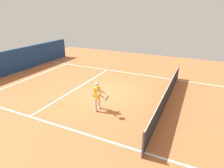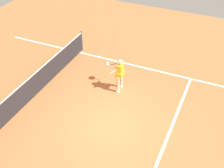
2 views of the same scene
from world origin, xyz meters
TOP-DOWN VIEW (x-y plane):
  - ground_plane at (0.00, 0.00)m, footprint 23.45×23.45m
  - service_line_marking at (0.00, -2.07)m, footprint 8.56×0.10m
  - sideline_right_marking at (4.28, 0.00)m, footprint 0.10×16.04m
  - court_net at (0.00, 3.79)m, footprint 9.24×0.08m
  - tennis_player at (2.22, 0.67)m, footprint 0.77×0.93m

SIDE VIEW (x-z plane):
  - ground_plane at x=0.00m, z-range 0.00..0.00m
  - service_line_marking at x=0.00m, z-range 0.00..0.01m
  - sideline_right_marking at x=4.28m, z-range 0.00..0.01m
  - court_net at x=0.00m, z-range -0.03..1.08m
  - tennis_player at x=2.22m, z-range 0.07..1.62m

